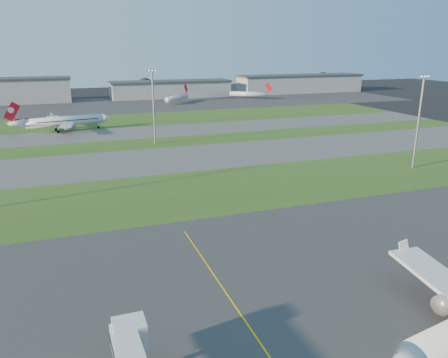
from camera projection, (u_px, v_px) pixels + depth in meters
name	position (u px, v px, depth m)	size (l,w,h in m)	color
ground	(209.00, 333.00, 52.39)	(700.00, 700.00, 0.00)	black
apron_near	(209.00, 333.00, 52.39)	(300.00, 70.00, 0.01)	#333335
grass_strip_a	(139.00, 198.00, 99.22)	(300.00, 34.00, 0.01)	#34541C
taxiway_a	(120.00, 163.00, 128.94)	(300.00, 32.00, 0.01)	#515154
grass_strip_b	(111.00, 146.00, 151.46)	(300.00, 18.00, 0.01)	#34541C
taxiway_b	(106.00, 135.00, 171.27)	(300.00, 26.00, 0.01)	#515154
grass_strip_c	(99.00, 122.00, 200.99)	(300.00, 40.00, 0.01)	#34541C
apron_far	(91.00, 106.00, 255.03)	(400.00, 80.00, 0.01)	#333335
yellow_line	(247.00, 324.00, 54.01)	(0.25, 60.00, 0.02)	gold
airliner_taxiing	(64.00, 121.00, 177.01)	(37.22, 31.33, 11.68)	silver
mini_jet_near	(177.00, 98.00, 267.93)	(19.80, 22.95, 9.48)	silver
mini_jet_far	(249.00, 94.00, 288.91)	(24.69, 17.42, 9.48)	silver
light_mast_centre	(153.00, 102.00, 150.24)	(3.20, 0.70, 25.80)	gray
light_mast_east	(419.00, 116.00, 120.24)	(3.20, 0.70, 25.80)	gray
hangar_west	(10.00, 91.00, 265.25)	(71.40, 23.00, 15.20)	#9EA1A6
hangar_east	(171.00, 89.00, 298.26)	(81.60, 23.00, 11.20)	#9EA1A6
hangar_far_east	(300.00, 83.00, 330.40)	(96.90, 23.00, 13.20)	#9EA1A6
tree_mid_west	(54.00, 91.00, 283.78)	(9.90, 9.90, 10.80)	black
tree_mid_east	(145.00, 86.00, 305.66)	(11.55, 11.55, 12.60)	black
tree_east	(245.00, 84.00, 328.38)	(10.45, 10.45, 11.40)	black
tree_far_east	(323.00, 80.00, 354.31)	(12.65, 12.65, 13.80)	black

